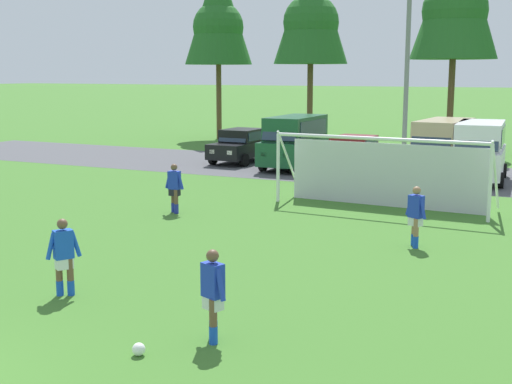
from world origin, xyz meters
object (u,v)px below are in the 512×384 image
object	(u,v)px
parked_car_slot_center_left	(353,155)
soccer_ball	(139,349)
soccer_goal	(384,170)
parked_car_slot_left	(295,141)
player_winger_right	(174,188)
player_defender_far	(64,257)
player_striker_near	(416,217)
player_winger_left	(213,296)
parked_car_slot_center_right	(480,150)
parked_car_slot_center	(443,146)
street_lamp	(411,81)
parked_car_slot_far_left	(241,146)

from	to	relation	value
parked_car_slot_center_left	soccer_ball	bearing A→B (deg)	-81.79
soccer_goal	parked_car_slot_center_left	xyz separation A→B (m)	(-3.36, 7.21, -0.42)
soccer_goal	parked_car_slot_left	bearing A→B (deg)	129.92
player_winger_right	parked_car_slot_left	size ratio (longest dim) A/B	0.34
soccer_ball	player_winger_right	world-z (taller)	player_winger_right
soccer_ball	player_defender_far	distance (m)	3.80
player_striker_near	player_winger_left	size ratio (longest dim) A/B	1.00
player_winger_right	parked_car_slot_left	bearing A→B (deg)	92.24
player_winger_left	parked_car_slot_left	world-z (taller)	parked_car_slot_left
soccer_ball	player_winger_right	xyz separation A→B (m)	(-5.70, 10.21, 0.71)
soccer_goal	player_winger_left	distance (m)	13.08
soccer_ball	parked_car_slot_center_right	xyz separation A→B (m)	(2.45, 21.52, 1.23)
soccer_ball	parked_car_slot_center_left	distance (m)	21.59
parked_car_slot_left	parked_car_slot_center	size ratio (longest dim) A/B	0.98
parked_car_slot_center	street_lamp	xyz separation A→B (m)	(-0.57, -4.28, 2.92)
player_defender_far	parked_car_slot_center_right	world-z (taller)	parked_car_slot_center_right
soccer_ball	player_winger_left	size ratio (longest dim) A/B	0.13
parked_car_slot_center_right	street_lamp	xyz separation A→B (m)	(-2.26, -3.46, 2.92)
player_defender_far	street_lamp	xyz separation A→B (m)	(3.39, 16.14, 3.44)
soccer_goal	player_winger_left	world-z (taller)	soccer_goal
player_winger_left	player_winger_right	xyz separation A→B (m)	(-6.50, 9.13, 0.00)
soccer_ball	player_winger_left	distance (m)	1.52
soccer_goal	parked_car_slot_center_right	bearing A→B (deg)	73.57
parked_car_slot_center_right	street_lamp	distance (m)	5.06
soccer_goal	parked_car_slot_far_left	xyz separation A→B (m)	(-9.77, 8.54, -0.42)
player_winger_left	parked_car_slot_center_left	distance (m)	20.64
soccer_ball	parked_car_slot_center	distance (m)	22.39
parked_car_slot_far_left	parked_car_slot_center_right	size ratio (longest dim) A/B	0.86
soccer_goal	parked_car_slot_far_left	world-z (taller)	soccer_goal
player_striker_near	player_winger_left	world-z (taller)	same
soccer_goal	player_striker_near	bearing A→B (deg)	-66.04
player_winger_right	parked_car_slot_center_left	distance (m)	11.45
player_winger_right	parked_car_slot_far_left	bearing A→B (deg)	106.93
player_winger_left	player_winger_right	world-z (taller)	same
parked_car_slot_center	soccer_ball	bearing A→B (deg)	-91.97
soccer_goal	parked_car_slot_center_left	world-z (taller)	soccer_goal
player_striker_near	player_defender_far	xyz separation A→B (m)	(-5.70, -7.20, 0.00)
player_defender_far	player_winger_right	bearing A→B (deg)	106.81
parked_car_slot_center_left	street_lamp	world-z (taller)	street_lamp
soccer_ball	parked_car_slot_center_right	world-z (taller)	parked_car_slot_center_right
parked_car_slot_left	street_lamp	bearing A→B (deg)	-30.64
soccer_goal	player_defender_far	xyz separation A→B (m)	(-3.47, -12.22, -0.47)
soccer_goal	parked_car_slot_far_left	size ratio (longest dim) A/B	1.77
soccer_ball	player_striker_near	world-z (taller)	player_striker_near
player_striker_near	player_winger_right	world-z (taller)	same
parked_car_slot_left	parked_car_slot_center_right	xyz separation A→B (m)	(8.60, -0.29, 0.00)
soccer_ball	player_winger_right	bearing A→B (deg)	119.17
player_defender_far	soccer_ball	bearing A→B (deg)	-31.07
parked_car_slot_center	parked_car_slot_center_right	distance (m)	1.87
soccer_ball	parked_car_slot_left	distance (m)	22.70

